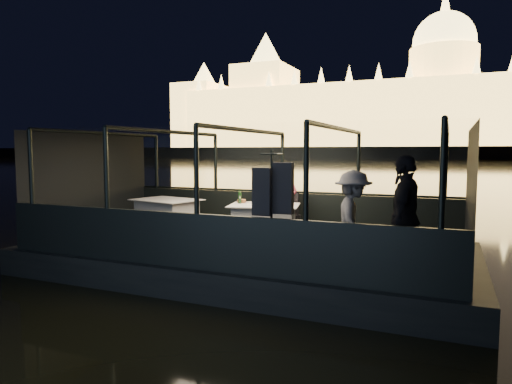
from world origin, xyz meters
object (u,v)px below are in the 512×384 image
at_px(passenger_stripe, 353,216).
at_px(wine_bottle, 240,197).
at_px(dining_table_aft, 167,216).
at_px(passenger_dark, 405,222).
at_px(coat_stand, 271,215).
at_px(person_woman_coral, 286,202).
at_px(dining_table_central, 264,223).
at_px(chair_port_left, 264,214).
at_px(person_man_maroon, 264,200).
at_px(chair_port_right, 287,216).

bearing_deg(passenger_stripe, wine_bottle, 45.13).
relative_size(dining_table_aft, passenger_stripe, 0.93).
relative_size(passenger_dark, wine_bottle, 5.80).
height_order(coat_stand, passenger_stripe, coat_stand).
bearing_deg(passenger_stripe, person_woman_coral, 24.73).
xyz_separation_m(person_woman_coral, passenger_stripe, (2.00, -2.43, 0.10)).
relative_size(dining_table_central, dining_table_aft, 0.98).
bearing_deg(wine_bottle, chair_port_left, 69.57).
distance_m(person_woman_coral, wine_bottle, 1.14).
bearing_deg(passenger_dark, person_man_maroon, -124.24).
xyz_separation_m(passenger_dark, wine_bottle, (-3.58, 1.94, 0.06)).
bearing_deg(wine_bottle, dining_table_aft, -179.74).
distance_m(person_man_maroon, passenger_dark, 4.48).
height_order(person_woman_coral, person_man_maroon, person_woman_coral).
relative_size(chair_port_right, person_man_maroon, 0.68).
relative_size(dining_table_aft, wine_bottle, 4.64).
height_order(dining_table_aft, passenger_stripe, passenger_stripe).
height_order(passenger_stripe, wine_bottle, passenger_stripe).
distance_m(dining_table_central, passenger_dark, 3.59).
xyz_separation_m(dining_table_central, passenger_stripe, (2.18, -1.58, 0.47)).
xyz_separation_m(dining_table_central, passenger_dark, (3.00, -1.91, 0.47)).
distance_m(dining_table_central, coat_stand, 2.60).
relative_size(dining_table_aft, chair_port_left, 1.53).
bearing_deg(dining_table_aft, wine_bottle, 0.26).
xyz_separation_m(chair_port_left, person_woman_coral, (0.49, 0.09, 0.30)).
bearing_deg(dining_table_aft, coat_stand, -33.54).
bearing_deg(passenger_stripe, coat_stand, 108.53).
xyz_separation_m(chair_port_left, passenger_stripe, (2.48, -2.35, 0.40)).
xyz_separation_m(dining_table_aft, wine_bottle, (1.88, 0.01, 0.53)).
relative_size(passenger_stripe, wine_bottle, 5.01).
xyz_separation_m(person_woman_coral, passenger_dark, (2.82, -2.77, 0.10)).
relative_size(coat_stand, passenger_stripe, 1.19).
relative_size(chair_port_right, passenger_dark, 0.51).
distance_m(person_woman_coral, passenger_stripe, 3.15).
relative_size(coat_stand, person_woman_coral, 1.25).
bearing_deg(wine_bottle, passenger_dark, -28.47).
bearing_deg(passenger_stripe, passenger_dark, -126.78).
distance_m(dining_table_central, passenger_stripe, 2.73).
height_order(dining_table_central, wine_bottle, wine_bottle).
height_order(chair_port_left, passenger_dark, passenger_dark).
bearing_deg(dining_table_aft, passenger_dark, -19.50).
height_order(passenger_stripe, passenger_dark, passenger_dark).
relative_size(dining_table_aft, chair_port_right, 1.56).
distance_m(dining_table_aft, person_woman_coral, 2.79).
bearing_deg(passenger_dark, coat_stand, -72.27).
height_order(passenger_dark, wine_bottle, passenger_dark).
bearing_deg(wine_bottle, coat_stand, -54.97).
relative_size(chair_port_left, coat_stand, 0.51).
bearing_deg(coat_stand, dining_table_central, 114.63).
relative_size(coat_stand, passenger_dark, 1.03).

